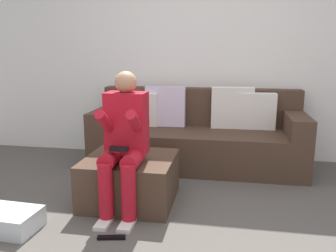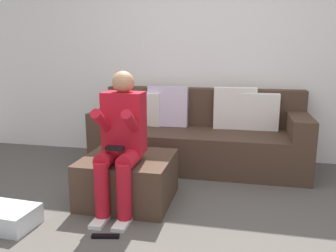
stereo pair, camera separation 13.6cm
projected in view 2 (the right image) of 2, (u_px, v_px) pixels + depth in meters
The scene contains 7 objects.
ground_plane at pixel (168, 247), 2.34m from camera, with size 7.92×7.92×0.00m, color #544F49.
wall_back at pixel (207, 49), 4.14m from camera, with size 6.09×0.10×2.62m, color white.
couch_sectional at pixel (199, 137), 3.96m from camera, with size 2.32×0.85×0.89m.
ottoman at pixel (128, 179), 3.03m from camera, with size 0.76×0.70×0.40m, color #473326.
person_seated at pixel (121, 138), 2.77m from camera, with size 0.33×0.57×1.14m.
storage_bin at pixel (6, 217), 2.60m from camera, with size 0.44×0.31×0.15m, color silver.
remote_near_ottoman at pixel (105, 236), 2.45m from camera, with size 0.20×0.04×0.02m, color black.
Camera 2 is at (0.45, -2.07, 1.29)m, focal length 37.16 mm.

